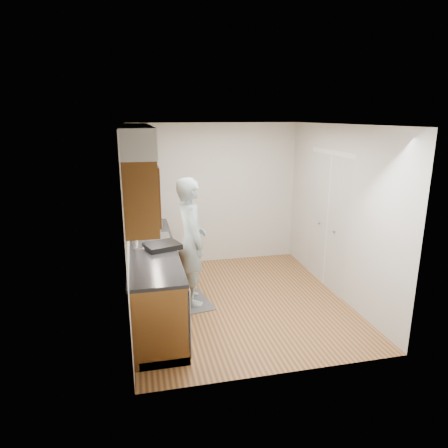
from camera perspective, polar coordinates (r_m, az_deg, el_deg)
name	(u,v)px	position (r m, az deg, el deg)	size (l,w,h in m)	color
floor	(239,301)	(5.94, 2.10, -10.88)	(3.50, 3.50, 0.00)	olive
ceiling	(240,124)	(5.33, 2.37, 14.02)	(3.50, 3.50, 0.00)	white
wall_left	(128,224)	(5.33, -13.56, -0.01)	(0.02, 3.50, 2.50)	beige
wall_right	(339,212)	(6.06, 16.08, 1.64)	(0.02, 3.50, 2.50)	beige
wall_back	(214,194)	(7.17, -1.38, 4.27)	(3.00, 0.02, 2.50)	beige
counter	(154,277)	(5.57, -9.97, -7.41)	(0.64, 2.80, 1.30)	brown
upper_cabinets	(138,169)	(5.24, -12.18, 7.63)	(0.47, 2.80, 1.21)	brown
closet_door	(327,222)	(6.36, 14.56, 0.28)	(0.02, 1.22, 2.05)	silver
floor_mat	(192,301)	(5.92, -4.54, -10.91)	(0.45, 0.76, 0.01)	#575759
person	(191,233)	(5.55, -4.76, -1.32)	(0.72, 0.48, 2.04)	#8CA4AA
soap_bottle_a	(142,222)	(6.13, -11.66, 0.26)	(0.09, 0.09, 0.24)	silver
soap_bottle_b	(153,223)	(6.18, -10.15, 0.13)	(0.08, 0.08, 0.17)	silver
soap_bottle_c	(156,221)	(6.29, -9.71, 0.46)	(0.14, 0.14, 0.18)	silver
soda_can	(154,230)	(5.93, -10.01, -0.79)	(0.06, 0.06, 0.11)	#B21E21
steel_can	(160,224)	(6.19, -9.12, -0.03)	(0.07, 0.07, 0.13)	#A5A5AA
dish_rack	(162,246)	(5.25, -8.81, -3.11)	(0.43, 0.36, 0.07)	black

